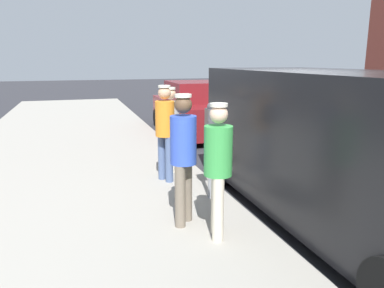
{
  "coord_description": "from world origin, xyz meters",
  "views": [
    {
      "loc": [
        3.3,
        5.56,
        2.3
      ],
      "look_at": [
        1.65,
        0.3,
        1.05
      ],
      "focal_mm": 34.84,
      "sensor_mm": 36.0,
      "label": 1
    }
  ],
  "objects_px": {
    "pedestrian_in_blue": "(183,151)",
    "pedestrian_in_green": "(218,163)",
    "parked_sedan_behind": "(195,110)",
    "parked_van": "(338,144)",
    "parking_meter_near": "(211,134)",
    "pedestrian_in_orange": "(165,127)",
    "pedestrian_in_gray": "(171,124)"
  },
  "relations": [
    {
      "from": "pedestrian_in_gray",
      "to": "parked_sedan_behind",
      "type": "relative_size",
      "value": 0.37
    },
    {
      "from": "parked_sedan_behind",
      "to": "parked_van",
      "type": "bearing_deg",
      "value": 88.85
    },
    {
      "from": "parked_van",
      "to": "pedestrian_in_blue",
      "type": "bearing_deg",
      "value": -7.13
    },
    {
      "from": "parking_meter_near",
      "to": "pedestrian_in_green",
      "type": "distance_m",
      "value": 1.33
    },
    {
      "from": "parking_meter_near",
      "to": "pedestrian_in_blue",
      "type": "relative_size",
      "value": 0.88
    },
    {
      "from": "pedestrian_in_blue",
      "to": "pedestrian_in_gray",
      "type": "xyz_separation_m",
      "value": [
        -0.45,
        -2.45,
        -0.06
      ]
    },
    {
      "from": "pedestrian_in_orange",
      "to": "pedestrian_in_gray",
      "type": "relative_size",
      "value": 1.05
    },
    {
      "from": "pedestrian_in_blue",
      "to": "parked_van",
      "type": "height_order",
      "value": "parked_van"
    },
    {
      "from": "parking_meter_near",
      "to": "pedestrian_in_orange",
      "type": "bearing_deg",
      "value": -66.81
    },
    {
      "from": "pedestrian_in_orange",
      "to": "pedestrian_in_green",
      "type": "distance_m",
      "value": 2.35
    },
    {
      "from": "pedestrian_in_orange",
      "to": "parked_sedan_behind",
      "type": "xyz_separation_m",
      "value": [
        -2.1,
        -4.79,
        -0.39
      ]
    },
    {
      "from": "pedestrian_in_green",
      "to": "parked_van",
      "type": "distance_m",
      "value": 1.89
    },
    {
      "from": "parked_sedan_behind",
      "to": "pedestrian_in_green",
      "type": "bearing_deg",
      "value": 74.24
    },
    {
      "from": "pedestrian_in_orange",
      "to": "parked_sedan_behind",
      "type": "relative_size",
      "value": 0.39
    },
    {
      "from": "pedestrian_in_blue",
      "to": "pedestrian_in_orange",
      "type": "xyz_separation_m",
      "value": [
        -0.2,
        -1.86,
        -0.01
      ]
    },
    {
      "from": "parking_meter_near",
      "to": "pedestrian_in_blue",
      "type": "xyz_separation_m",
      "value": [
        0.66,
        0.78,
        -0.03
      ]
    },
    {
      "from": "pedestrian_in_blue",
      "to": "parked_van",
      "type": "bearing_deg",
      "value": 172.87
    },
    {
      "from": "pedestrian_in_orange",
      "to": "pedestrian_in_blue",
      "type": "bearing_deg",
      "value": 83.88
    },
    {
      "from": "parking_meter_near",
      "to": "pedestrian_in_blue",
      "type": "height_order",
      "value": "pedestrian_in_blue"
    },
    {
      "from": "pedestrian_in_blue",
      "to": "pedestrian_in_gray",
      "type": "height_order",
      "value": "pedestrian_in_blue"
    },
    {
      "from": "parked_sedan_behind",
      "to": "pedestrian_in_orange",
      "type": "bearing_deg",
      "value": 66.31
    },
    {
      "from": "pedestrian_in_orange",
      "to": "parked_van",
      "type": "xyz_separation_m",
      "value": [
        -1.96,
        2.13,
        0.02
      ]
    },
    {
      "from": "parking_meter_near",
      "to": "pedestrian_in_orange",
      "type": "distance_m",
      "value": 1.17
    },
    {
      "from": "parked_sedan_behind",
      "to": "parking_meter_near",
      "type": "bearing_deg",
      "value": 74.39
    },
    {
      "from": "pedestrian_in_green",
      "to": "pedestrian_in_blue",
      "type": "bearing_deg",
      "value": -59.92
    },
    {
      "from": "pedestrian_in_orange",
      "to": "parking_meter_near",
      "type": "bearing_deg",
      "value": 113.19
    },
    {
      "from": "parking_meter_near",
      "to": "parked_van",
      "type": "relative_size",
      "value": 0.29
    },
    {
      "from": "pedestrian_in_green",
      "to": "parked_sedan_behind",
      "type": "height_order",
      "value": "pedestrian_in_green"
    },
    {
      "from": "pedestrian_in_orange",
      "to": "pedestrian_in_green",
      "type": "height_order",
      "value": "pedestrian_in_orange"
    },
    {
      "from": "pedestrian_in_orange",
      "to": "parked_sedan_behind",
      "type": "height_order",
      "value": "pedestrian_in_orange"
    },
    {
      "from": "pedestrian_in_blue",
      "to": "parked_sedan_behind",
      "type": "xyz_separation_m",
      "value": [
        -2.3,
        -6.64,
        -0.4
      ]
    },
    {
      "from": "pedestrian_in_blue",
      "to": "pedestrian_in_green",
      "type": "xyz_separation_m",
      "value": [
        -0.29,
        0.49,
        -0.05
      ]
    }
  ]
}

